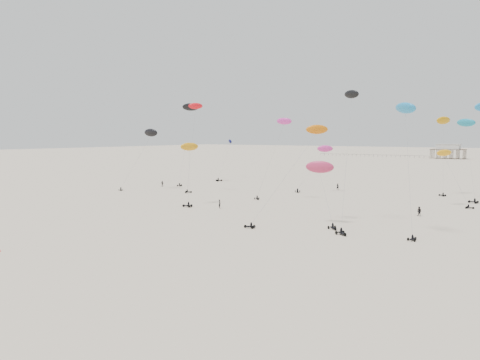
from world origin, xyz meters
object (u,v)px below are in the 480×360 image
Objects in this scene: rig_3 at (278,139)px; rig_7 at (443,132)px; rig_0 at (317,161)px; pavilion_main at (448,152)px; spectator_0 at (220,208)px.

rig_3 is 44.19m from rig_7.
rig_7 is (29.80, 12.25, 7.86)m from rig_0.
rig_0 is 0.66× the size of rig_7.
spectator_0 is (0.99, -256.46, -4.22)m from pavilion_main.
pavilion_main is 256.50m from spectator_0.
pavilion_main is 1.05× the size of rig_3.
rig_3 is 9.05× the size of spectator_0.
rig_7 is at bearing 179.54° from rig_3.
spectator_0 is at bearing 164.91° from rig_7.
rig_0 reaches higher than pavilion_main.
pavilion_main is at bearing -49.08° from spectator_0.
spectator_0 is at bearing -89.78° from pavilion_main.
rig_0 is (5.56, -217.80, 4.30)m from pavilion_main.
rig_3 is (3.80, -236.44, 10.47)m from pavilion_main.
rig_3 reaches higher than spectator_0.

